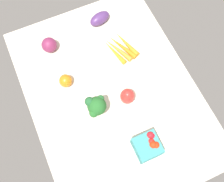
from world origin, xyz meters
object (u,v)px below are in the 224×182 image
object	(u,v)px
bell_pepper_red	(127,96)
broccoli_head	(96,106)
red_onion_near_basket	(49,45)
carrot_bunch	(121,48)
heirloom_tomato_orange	(66,81)
berry_basket	(148,146)
eggplant	(100,18)

from	to	relation	value
bell_pepper_red	broccoli_head	world-z (taller)	broccoli_head
red_onion_near_basket	broccoli_head	distance (cm)	41.24
red_onion_near_basket	broccoli_head	xyz separation A→B (cm)	(40.15, 8.22, 4.59)
red_onion_near_basket	broccoli_head	bearing A→B (deg)	11.57
red_onion_near_basket	carrot_bunch	distance (cm)	35.23
red_onion_near_basket	carrot_bunch	size ratio (longest dim) A/B	0.41
heirloom_tomato_orange	bell_pepper_red	size ratio (longest dim) A/B	0.68
broccoli_head	heirloom_tomato_orange	bearing A→B (deg)	-158.34
red_onion_near_basket	berry_basket	bearing A→B (deg)	18.95
bell_pepper_red	berry_basket	distance (cm)	23.54
heirloom_tomato_orange	carrot_bunch	xyz separation A→B (cm)	(-6.58, 31.45, -1.67)
eggplant	carrot_bunch	distance (cm)	19.55
heirloom_tomato_orange	bell_pepper_red	bearing A→B (deg)	49.70
eggplant	broccoli_head	bearing A→B (deg)	-128.35
heirloom_tomato_orange	red_onion_near_basket	xyz separation A→B (cm)	(-21.00, -0.61, 0.69)
heirloom_tomato_orange	broccoli_head	xyz separation A→B (cm)	(19.15, 7.61, 5.28)
eggplant	berry_basket	size ratio (longest dim) A/B	1.07
heirloom_tomato_orange	berry_basket	world-z (taller)	berry_basket
carrot_bunch	broccoli_head	xyz separation A→B (cm)	(25.73, -23.84, 6.95)
heirloom_tomato_orange	broccoli_head	bearing A→B (deg)	21.66
heirloom_tomato_orange	red_onion_near_basket	bearing A→B (deg)	-178.33
bell_pepper_red	red_onion_near_basket	size ratio (longest dim) A/B	1.20
broccoli_head	carrot_bunch	bearing A→B (deg)	137.19
eggplant	carrot_bunch	bearing A→B (deg)	-94.38
red_onion_near_basket	berry_basket	xyz separation A→B (cm)	(63.67, 21.86, -0.34)
bell_pepper_red	carrot_bunch	xyz separation A→B (cm)	(-25.78, 8.80, -3.12)
berry_basket	eggplant	bearing A→B (deg)	174.11
carrot_bunch	broccoli_head	world-z (taller)	broccoli_head
berry_basket	broccoli_head	distance (cm)	27.63
red_onion_near_basket	broccoli_head	size ratio (longest dim) A/B	0.59
eggplant	red_onion_near_basket	distance (cm)	29.33
broccoli_head	berry_basket	bearing A→B (deg)	30.12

